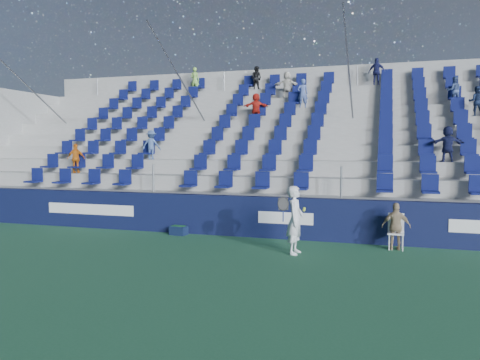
% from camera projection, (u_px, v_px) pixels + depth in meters
% --- Properties ---
extents(ground, '(70.00, 70.00, 0.00)m').
position_uv_depth(ground, '(197.00, 260.00, 11.00)').
color(ground, '#2C6642').
rests_on(ground, ground).
extents(sponsor_wall, '(24.00, 0.32, 1.20)m').
position_uv_depth(sponsor_wall, '(237.00, 216.00, 13.95)').
color(sponsor_wall, '#0F1438').
rests_on(sponsor_wall, ground).
extents(grandstand, '(24.00, 8.17, 6.63)m').
position_uv_depth(grandstand, '(275.00, 160.00, 18.70)').
color(grandstand, '#A8A8A2').
rests_on(grandstand, ground).
extents(tennis_player, '(0.69, 0.66, 1.69)m').
position_uv_depth(tennis_player, '(295.00, 220.00, 11.56)').
color(tennis_player, silver).
rests_on(tennis_player, ground).
extents(line_judge_chair, '(0.42, 0.43, 0.93)m').
position_uv_depth(line_judge_chair, '(396.00, 229.00, 12.15)').
color(line_judge_chair, white).
rests_on(line_judge_chair, ground).
extents(line_judge, '(0.74, 0.35, 1.22)m').
position_uv_depth(line_judge, '(396.00, 226.00, 12.01)').
color(line_judge, tan).
rests_on(line_judge, ground).
extents(ball_bin, '(0.53, 0.39, 0.28)m').
position_uv_depth(ball_bin, '(179.00, 230.00, 14.12)').
color(ball_bin, '#0F1937').
rests_on(ball_bin, ground).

